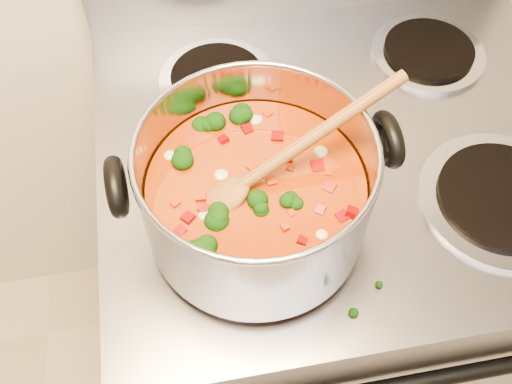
% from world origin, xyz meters
% --- Properties ---
extents(electric_range, '(0.78, 0.70, 1.08)m').
position_xyz_m(electric_range, '(-0.01, 1.16, 0.47)').
color(electric_range, gray).
rests_on(electric_range, ground).
extents(stockpot, '(0.35, 0.29, 0.17)m').
position_xyz_m(stockpot, '(-0.18, 1.02, 1.01)').
color(stockpot, '#A6A7AE').
rests_on(stockpot, electric_range).
extents(wooden_spoon, '(0.28, 0.12, 0.12)m').
position_xyz_m(wooden_spoon, '(-0.17, 1.03, 1.05)').
color(wooden_spoon, olive).
rests_on(wooden_spoon, stockpot).
extents(cooktop_crumbs, '(0.24, 0.19, 0.01)m').
position_xyz_m(cooktop_crumbs, '(-0.21, 1.15, 0.92)').
color(cooktop_crumbs, black).
rests_on(cooktop_crumbs, electric_range).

